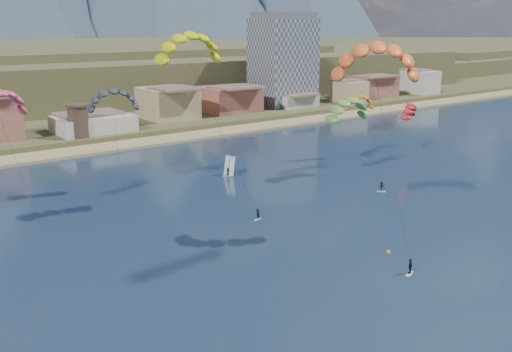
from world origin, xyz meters
The scene contains 13 objects.
ground centered at (0.00, 0.00, 0.00)m, with size 2400.00×2400.00×0.00m, color black.
beach centered at (0.00, 106.00, 0.25)m, with size 2200.00×12.00×0.90m.
foothills centered at (22.39, 232.47, 9.08)m, with size 940.00×210.00×18.00m.
apartment_tower centered at (85.00, 128.00, 17.82)m, with size 20.00×16.00×32.00m.
watchtower centered at (5.00, 114.00, 6.37)m, with size 5.82×5.82×8.60m.
kitesurfer_yellow centered at (0.19, 49.57, 27.85)m, with size 12.79×13.07×31.06m.
kitesurfer_orange centered at (14.49, 23.52, 26.68)m, with size 13.04×19.17×30.62m.
kitesurfer_green centered at (36.46, 49.40, 14.78)m, with size 11.14×14.38×18.84m.
distant_kite_dark centered at (-5.88, 66.32, 18.39)m, with size 10.35×6.97×21.38m.
distant_kite_orange centered at (49.88, 59.25, 14.02)m, with size 8.55×6.61×16.89m.
distant_kite_red centered at (64.72, 56.68, 10.95)m, with size 8.74×7.33×14.22m.
windsurfer centered at (18.03, 65.09, 1.32)m, with size 2.45×2.68×4.15m.
buoy centered at (12.22, 17.52, 0.10)m, with size 0.61×0.61×0.61m.
Camera 1 is at (-48.38, -31.57, 31.48)m, focal length 40.93 mm.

